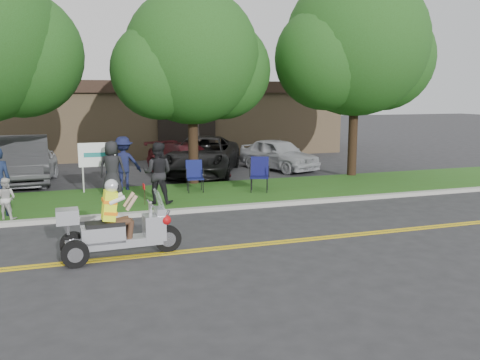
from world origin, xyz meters
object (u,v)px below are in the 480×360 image
object	(u,v)px
parked_car_mid	(203,156)
trike_scooter	(115,231)
parked_car_far_left	(29,165)
parked_car_left	(23,159)
lawn_chair_a	(260,172)
parked_car_far_right	(278,154)
parked_car_right	(186,159)
spectator_adult_mid	(158,173)
lawn_chair_b	(195,174)

from	to	relation	value
parked_car_mid	trike_scooter	bearing A→B (deg)	-89.71
parked_car_far_left	parked_car_left	size ratio (longest dim) A/B	0.79
lawn_chair_a	parked_car_mid	size ratio (longest dim) A/B	0.20
trike_scooter	parked_car_far_left	bearing A→B (deg)	100.42
parked_car_far_right	parked_car_far_left	bearing A→B (deg)	161.89
parked_car_mid	parked_car_right	distance (m)	0.71
spectator_adult_mid	parked_car_far_right	xyz separation A→B (m)	(6.34, 5.81, -0.33)
trike_scooter	parked_car_right	xyz separation A→B (m)	(3.77, 10.15, 0.08)
parked_car_right	lawn_chair_a	bearing A→B (deg)	-92.88
lawn_chair_b	lawn_chair_a	bearing A→B (deg)	-10.39
spectator_adult_mid	parked_car_right	distance (m)	6.02
parked_car_left	parked_car_right	distance (m)	6.32
lawn_chair_b	parked_car_far_right	distance (m)	6.49
trike_scooter	spectator_adult_mid	size ratio (longest dim) A/B	1.38
parked_car_right	parked_car_far_left	bearing A→B (deg)	161.01
parked_car_far_left	parked_car_right	xyz separation A→B (m)	(6.07, 0.10, -0.06)
parked_car_far_left	parked_car_mid	xyz separation A→B (m)	(6.77, 0.08, 0.07)
trike_scooter	parked_car_right	bearing A→B (deg)	67.15
trike_scooter	lawn_chair_b	xyz separation A→B (m)	(3.13, 6.04, 0.12)
spectator_adult_mid	parked_car_left	distance (m)	7.31
parked_car_left	parked_car_far_right	world-z (taller)	parked_car_left
lawn_chair_a	spectator_adult_mid	bearing A→B (deg)	-143.36
parked_car_left	trike_scooter	bearing A→B (deg)	-79.30
lawn_chair_a	spectator_adult_mid	size ratio (longest dim) A/B	0.63
lawn_chair_a	parked_car_left	xyz separation A→B (m)	(-7.75, 5.12, 0.12)
trike_scooter	lawn_chair_a	size ratio (longest dim) A/B	2.20
parked_car_far_left	parked_car_mid	bearing A→B (deg)	7.92
trike_scooter	parked_car_far_right	distance (m)	13.07
parked_car_far_left	spectator_adult_mid	bearing A→B (deg)	-47.24
lawn_chair_a	parked_car_far_right	size ratio (longest dim) A/B	0.28
spectator_adult_mid	parked_car_far_left	world-z (taller)	spectator_adult_mid
parked_car_far_left	parked_car_left	distance (m)	0.55
lawn_chair_a	parked_car_left	world-z (taller)	parked_car_left
lawn_chair_b	parked_car_far_right	world-z (taller)	parked_car_far_right
lawn_chair_a	parked_car_mid	xyz separation A→B (m)	(-0.75, 4.73, 0.04)
lawn_chair_a	parked_car_right	size ratio (longest dim) A/B	0.26
parked_car_mid	lawn_chair_b	bearing A→B (deg)	-84.06
parked_car_far_left	parked_car_right	size ratio (longest dim) A/B	0.94
lawn_chair_a	parked_car_far_right	world-z (taller)	parked_car_far_right
trike_scooter	parked_car_mid	bearing A→B (deg)	63.73
spectator_adult_mid	parked_car_mid	world-z (taller)	spectator_adult_mid
parked_car_right	parked_car_far_right	xyz separation A→B (m)	(4.22, 0.19, 0.04)
lawn_chair_b	parked_car_far_right	bearing A→B (deg)	47.91
parked_car_right	lawn_chair_b	bearing A→B (deg)	-118.78
spectator_adult_mid	parked_car_far_left	distance (m)	6.80
trike_scooter	parked_car_far_right	bearing A→B (deg)	49.84
parked_car_left	lawn_chair_a	bearing A→B (deg)	-36.26
parked_car_left	parked_car_right	world-z (taller)	parked_car_left
spectator_adult_mid	trike_scooter	bearing A→B (deg)	92.85
spectator_adult_mid	parked_car_right	bearing A→B (deg)	-87.89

